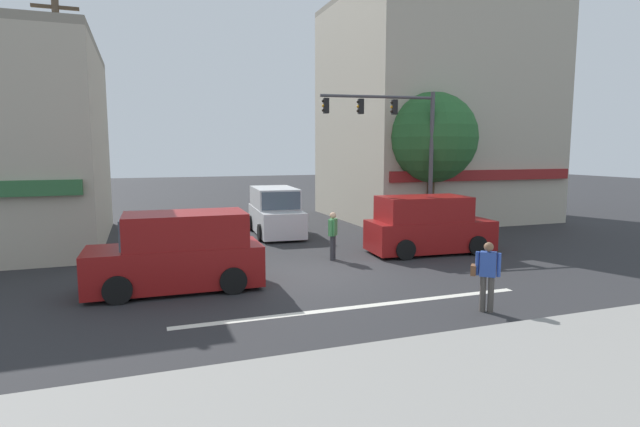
{
  "coord_description": "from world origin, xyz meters",
  "views": [
    {
      "loc": [
        -4.89,
        -14.23,
        3.78
      ],
      "look_at": [
        0.95,
        2.0,
        1.6
      ],
      "focal_mm": 28.0,
      "sensor_mm": 36.0,
      "label": 1
    }
  ],
  "objects_px": {
    "traffic_light_mast": "(402,138)",
    "pedestrian_mid_crossing": "(333,233)",
    "street_tree": "(432,138)",
    "van_approaching_near": "(428,226)",
    "utility_pole_near_left": "(63,128)",
    "van_parked_curbside": "(179,253)",
    "van_crossing_center": "(275,212)",
    "pedestrian_foreground_with_bag": "(487,272)",
    "utility_pole_far_right": "(383,140)"
  },
  "relations": [
    {
      "from": "traffic_light_mast",
      "to": "pedestrian_mid_crossing",
      "type": "distance_m",
      "value": 5.91
    },
    {
      "from": "traffic_light_mast",
      "to": "pedestrian_mid_crossing",
      "type": "relative_size",
      "value": 3.71
    },
    {
      "from": "street_tree",
      "to": "van_approaching_near",
      "type": "distance_m",
      "value": 6.0
    },
    {
      "from": "utility_pole_near_left",
      "to": "pedestrian_mid_crossing",
      "type": "relative_size",
      "value": 5.24
    },
    {
      "from": "van_parked_curbside",
      "to": "van_crossing_center",
      "type": "bearing_deg",
      "value": 58.84
    },
    {
      "from": "traffic_light_mast",
      "to": "van_parked_curbside",
      "type": "height_order",
      "value": "traffic_light_mast"
    },
    {
      "from": "van_approaching_near",
      "to": "van_crossing_center",
      "type": "bearing_deg",
      "value": 125.7
    },
    {
      "from": "pedestrian_foreground_with_bag",
      "to": "traffic_light_mast",
      "type": "bearing_deg",
      "value": 73.11
    },
    {
      "from": "street_tree",
      "to": "pedestrian_foreground_with_bag",
      "type": "distance_m",
      "value": 12.24
    },
    {
      "from": "utility_pole_near_left",
      "to": "pedestrian_foreground_with_bag",
      "type": "distance_m",
      "value": 13.95
    },
    {
      "from": "van_parked_curbside",
      "to": "van_approaching_near",
      "type": "xyz_separation_m",
      "value": [
        9.05,
        1.99,
        0.0
      ]
    },
    {
      "from": "utility_pole_far_right",
      "to": "street_tree",
      "type": "bearing_deg",
      "value": -84.14
    },
    {
      "from": "utility_pole_near_left",
      "to": "utility_pole_far_right",
      "type": "bearing_deg",
      "value": 20.73
    },
    {
      "from": "van_crossing_center",
      "to": "van_approaching_near",
      "type": "relative_size",
      "value": 1.0
    },
    {
      "from": "traffic_light_mast",
      "to": "utility_pole_far_right",
      "type": "bearing_deg",
      "value": 70.83
    },
    {
      "from": "utility_pole_far_right",
      "to": "pedestrian_mid_crossing",
      "type": "distance_m",
      "value": 10.76
    },
    {
      "from": "utility_pole_far_right",
      "to": "pedestrian_mid_crossing",
      "type": "relative_size",
      "value": 5.01
    },
    {
      "from": "van_parked_curbside",
      "to": "utility_pole_near_left",
      "type": "bearing_deg",
      "value": 124.29
    },
    {
      "from": "pedestrian_foreground_with_bag",
      "to": "pedestrian_mid_crossing",
      "type": "relative_size",
      "value": 1.0
    },
    {
      "from": "utility_pole_far_right",
      "to": "traffic_light_mast",
      "type": "xyz_separation_m",
      "value": [
        -1.95,
        -5.61,
        -0.03
      ]
    },
    {
      "from": "street_tree",
      "to": "van_approaching_near",
      "type": "xyz_separation_m",
      "value": [
        -2.72,
        -4.16,
        -3.35
      ]
    },
    {
      "from": "van_crossing_center",
      "to": "van_approaching_near",
      "type": "bearing_deg",
      "value": -54.3
    },
    {
      "from": "utility_pole_far_right",
      "to": "pedestrian_foreground_with_bag",
      "type": "xyz_separation_m",
      "value": [
        -4.71,
        -14.7,
        -3.38
      ]
    },
    {
      "from": "utility_pole_near_left",
      "to": "van_crossing_center",
      "type": "distance_m",
      "value": 9.32
    },
    {
      "from": "utility_pole_near_left",
      "to": "pedestrian_foreground_with_bag",
      "type": "bearing_deg",
      "value": -42.89
    },
    {
      "from": "street_tree",
      "to": "utility_pole_far_right",
      "type": "height_order",
      "value": "utility_pole_far_right"
    },
    {
      "from": "van_parked_curbside",
      "to": "van_approaching_near",
      "type": "height_order",
      "value": "same"
    },
    {
      "from": "van_crossing_center",
      "to": "pedestrian_mid_crossing",
      "type": "relative_size",
      "value": 2.83
    },
    {
      "from": "street_tree",
      "to": "traffic_light_mast",
      "type": "bearing_deg",
      "value": -147.9
    },
    {
      "from": "utility_pole_near_left",
      "to": "van_approaching_near",
      "type": "height_order",
      "value": "utility_pole_near_left"
    },
    {
      "from": "street_tree",
      "to": "van_parked_curbside",
      "type": "bearing_deg",
      "value": -152.44
    },
    {
      "from": "street_tree",
      "to": "traffic_light_mast",
      "type": "xyz_separation_m",
      "value": [
        -2.37,
        -1.49,
        -0.06
      ]
    },
    {
      "from": "van_approaching_near",
      "to": "pedestrian_foreground_with_bag",
      "type": "xyz_separation_m",
      "value": [
        -2.41,
        -6.42,
        -0.05
      ]
    },
    {
      "from": "utility_pole_near_left",
      "to": "van_parked_curbside",
      "type": "bearing_deg",
      "value": -55.71
    },
    {
      "from": "street_tree",
      "to": "utility_pole_far_right",
      "type": "xyz_separation_m",
      "value": [
        -0.42,
        4.12,
        -0.03
      ]
    },
    {
      "from": "street_tree",
      "to": "pedestrian_foreground_with_bag",
      "type": "height_order",
      "value": "street_tree"
    },
    {
      "from": "street_tree",
      "to": "pedestrian_mid_crossing",
      "type": "relative_size",
      "value": 3.85
    },
    {
      "from": "pedestrian_foreground_with_bag",
      "to": "utility_pole_far_right",
      "type": "bearing_deg",
      "value": 72.23
    },
    {
      "from": "utility_pole_near_left",
      "to": "traffic_light_mast",
      "type": "xyz_separation_m",
      "value": [
        12.64,
        -0.09,
        -0.23
      ]
    },
    {
      "from": "utility_pole_near_left",
      "to": "pedestrian_foreground_with_bag",
      "type": "xyz_separation_m",
      "value": [
        9.88,
        -9.18,
        -3.57
      ]
    },
    {
      "from": "traffic_light_mast",
      "to": "van_approaching_near",
      "type": "bearing_deg",
      "value": -97.47
    },
    {
      "from": "utility_pole_far_right",
      "to": "van_crossing_center",
      "type": "relative_size",
      "value": 1.77
    },
    {
      "from": "street_tree",
      "to": "pedestrian_foreground_with_bag",
      "type": "relative_size",
      "value": 3.85
    },
    {
      "from": "van_approaching_near",
      "to": "van_parked_curbside",
      "type": "bearing_deg",
      "value": -167.63
    },
    {
      "from": "street_tree",
      "to": "pedestrian_foreground_with_bag",
      "type": "xyz_separation_m",
      "value": [
        -5.13,
        -10.58,
        -3.41
      ]
    },
    {
      "from": "utility_pole_far_right",
      "to": "van_crossing_center",
      "type": "bearing_deg",
      "value": -160.33
    },
    {
      "from": "utility_pole_near_left",
      "to": "utility_pole_far_right",
      "type": "relative_size",
      "value": 1.05
    },
    {
      "from": "utility_pole_near_left",
      "to": "pedestrian_mid_crossing",
      "type": "height_order",
      "value": "utility_pole_near_left"
    },
    {
      "from": "street_tree",
      "to": "utility_pole_near_left",
      "type": "distance_m",
      "value": 15.08
    },
    {
      "from": "pedestrian_foreground_with_bag",
      "to": "pedestrian_mid_crossing",
      "type": "height_order",
      "value": "same"
    }
  ]
}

